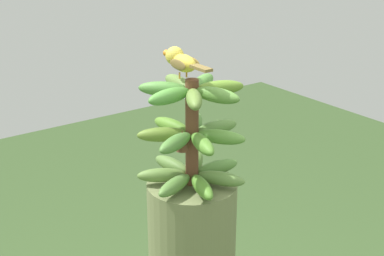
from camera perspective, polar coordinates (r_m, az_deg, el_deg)
name	(u,v)px	position (r m, az deg, el deg)	size (l,w,h in m)	color
banana_bunch	(192,133)	(1.57, -0.01, -0.53)	(0.32, 0.32, 0.31)	brown
perched_bird	(181,61)	(1.54, -1.14, 6.89)	(0.06, 0.20, 0.08)	#C68933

